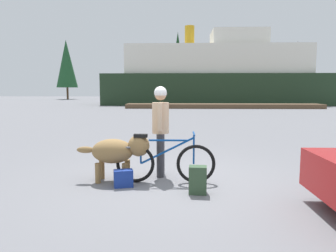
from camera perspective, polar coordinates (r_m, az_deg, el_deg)
name	(u,v)px	position (r m, az deg, el deg)	size (l,w,h in m)	color
ground_plane	(177,181)	(5.83, 1.56, -9.86)	(160.00, 160.00, 0.00)	slate
bicycle	(165,162)	(5.62, -0.62, -6.52)	(1.77, 0.44, 0.90)	black
person_cyclist	(161,122)	(5.99, -1.36, 0.65)	(0.32, 0.53, 1.72)	#333338
dog	(118,151)	(5.76, -8.99, -4.48)	(1.32, 0.52, 0.85)	olive
backpack	(198,180)	(5.10, 5.41, -9.70)	(0.28, 0.20, 0.45)	#334C33
handbag_pannier	(123,178)	(5.50, -8.08, -9.36)	(0.32, 0.18, 0.29)	navy
dock_pier	(223,106)	(29.59, 9.95, 3.58)	(17.87, 2.21, 0.40)	brown
ferry_boat	(216,77)	(37.74, 8.73, 8.78)	(25.46, 7.76, 9.04)	#1E331E
sailboat_moored	(295,99)	(43.04, 22.02, 4.50)	(6.05, 1.69, 7.71)	silver
pine_tree_far_left	(67,64)	(61.54, -17.89, 10.66)	(3.82, 3.82, 10.78)	#4C331E
pine_tree_center	(178,60)	(57.51, 1.77, 11.88)	(2.84, 2.84, 11.95)	#4C331E
pine_tree_far_right	(261,65)	(60.42, 16.50, 10.55)	(3.94, 3.94, 9.69)	#4C331E
pine_tree_mid_back	(223,58)	(60.83, 9.92, 12.06)	(4.34, 4.34, 12.29)	#4C331E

